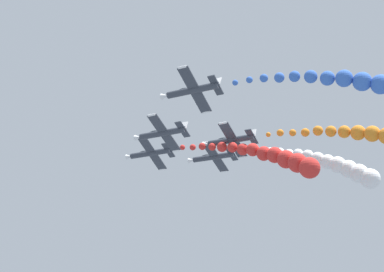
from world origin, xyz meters
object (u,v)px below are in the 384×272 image
object	(u,v)px
airplane_right_inner	(213,157)
airplane_left_outer	(230,140)
airplane_left_inner	(162,133)
airplane_right_outer	(192,90)
airplane_lead	(150,153)

from	to	relation	value
airplane_right_inner	airplane_left_outer	bearing A→B (deg)	-137.81
airplane_left_inner	airplane_left_outer	xyz separation A→B (m)	(9.58, -8.66, 0.03)
airplane_right_outer	airplane_right_inner	bearing A→B (deg)	20.01
airplane_right_outer	airplane_left_outer	bearing A→B (deg)	4.80
airplane_right_outer	airplane_left_inner	bearing A→B (deg)	53.52
airplane_left_outer	airplane_right_outer	xyz separation A→B (m)	(-17.04, -1.43, 3.31)
airplane_right_inner	airplane_left_outer	world-z (taller)	airplane_right_inner
airplane_lead	airplane_left_inner	distance (m)	13.00
airplane_lead	airplane_right_outer	distance (m)	25.63
airplane_left_inner	airplane_left_outer	bearing A→B (deg)	-42.12
airplane_left_inner	airplane_left_outer	world-z (taller)	airplane_left_outer
airplane_left_outer	airplane_right_inner	bearing A→B (deg)	42.19
airplane_left_outer	airplane_left_inner	bearing A→B (deg)	137.88
airplane_lead	airplane_left_inner	size ratio (longest dim) A/B	1.00
airplane_lead	airplane_left_inner	world-z (taller)	airplane_lead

